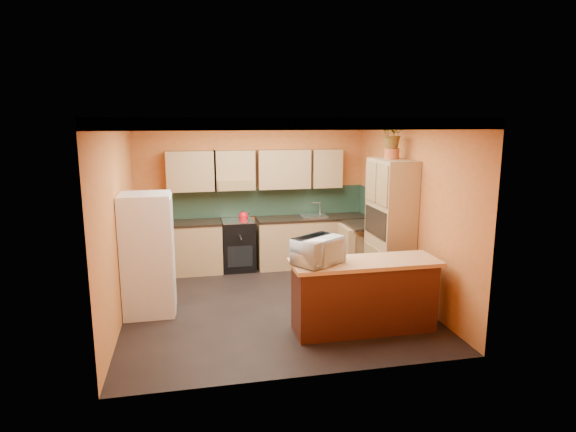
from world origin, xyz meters
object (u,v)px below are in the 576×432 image
Objects in this scene: fridge at (148,254)px; breakfast_bar at (364,297)px; pantry at (390,228)px; stove at (238,245)px; microwave at (318,251)px; base_cabinets_back at (272,244)px.

fridge is 0.94× the size of breakfast_bar.
pantry is at bearing 0.59° from fridge.
fridge reaches higher than stove.
microwave is (2.13, -1.16, 0.25)m from fridge.
base_cabinets_back and breakfast_bar have the same top height.
stove is at bearing 50.64° from fridge.
stove is 2.29m from fridge.
pantry is 1.17× the size of breakfast_bar.
breakfast_bar is at bearing -23.00° from fridge.
breakfast_bar is at bearing -34.38° from microwave.
stove is 1.51× the size of microwave.
stove is at bearing 114.25° from breakfast_bar.
stove is 3.06m from microwave.
pantry is (3.60, 0.04, 0.20)m from fridge.
microwave is at bearing -140.82° from pantry.
pantry reaches higher than fridge.
breakfast_bar is at bearing -76.73° from base_cabinets_back.
pantry is 1.60m from breakfast_bar.
microwave is (-0.62, 0.00, 0.66)m from breakfast_bar.
base_cabinets_back is 2.38m from pantry.
stove is (-0.62, -0.00, 0.02)m from base_cabinets_back.
base_cabinets_back is 4.01× the size of stove.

